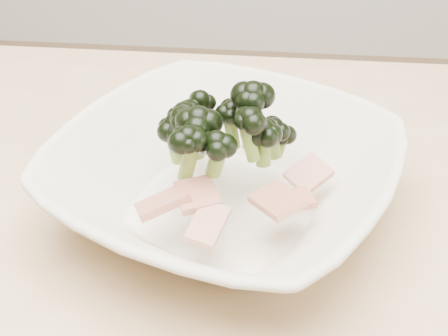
% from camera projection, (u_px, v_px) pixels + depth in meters
% --- Properties ---
extents(dining_table, '(1.20, 0.80, 0.75)m').
position_uv_depth(dining_table, '(138.00, 319.00, 0.62)').
color(dining_table, tan).
rests_on(dining_table, ground).
extents(broccoli_dish, '(0.41, 0.41, 0.13)m').
position_uv_depth(broccoli_dish, '(224.00, 174.00, 0.58)').
color(broccoli_dish, beige).
rests_on(broccoli_dish, dining_table).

